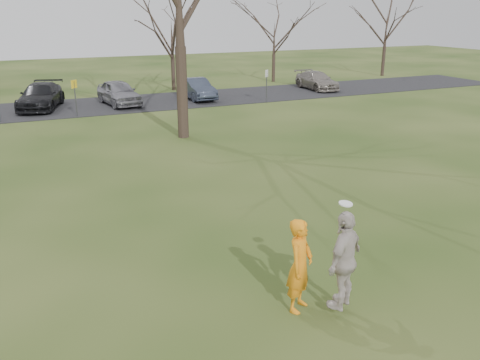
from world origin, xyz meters
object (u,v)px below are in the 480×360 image
car_4 (119,93)px  car_3 (41,96)px  player_defender (300,265)px  car_7 (317,80)px  catching_play (344,260)px  car_5 (196,89)px

car_4 → car_3: bearing=164.2°
player_defender → car_4: size_ratio=0.44×
car_7 → player_defender: bearing=-121.3°
car_3 → catching_play: (3.88, -25.83, 0.40)m
player_defender → car_5: bearing=36.7°
player_defender → car_4: 24.72m
car_4 → catching_play: bearing=-99.2°
car_3 → car_4: bearing=8.6°
player_defender → car_7: player_defender is taller
car_5 → car_7: bearing=1.0°
catching_play → car_7: bearing=58.6°
catching_play → player_defender: bearing=144.9°
car_3 → catching_play: bearing=-64.7°
car_3 → catching_play: catching_play is taller
player_defender → catching_play: catching_play is taller
car_3 → car_7: 19.55m
car_5 → player_defender: bearing=-106.8°
player_defender → car_4: (1.41, 24.68, -0.18)m
car_4 → car_7: size_ratio=1.01×
car_3 → car_5: car_3 is taller
player_defender → car_3: player_defender is taller
car_3 → car_4: car_4 is taller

